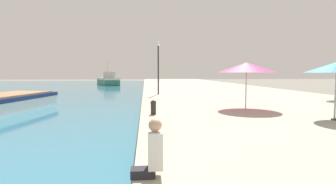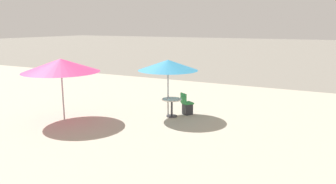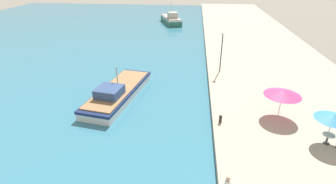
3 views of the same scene
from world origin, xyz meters
name	(u,v)px [view 3 (image 3 of 3)]	position (x,y,z in m)	size (l,w,h in m)	color
water_basin	(38,42)	(-28.00, 37.00, 0.02)	(56.00, 90.00, 0.04)	teal
quay_promenade	(257,47)	(8.00, 37.00, 0.27)	(16.00, 90.00, 0.53)	#B2A893
fishing_boat_near	(118,92)	(-8.97, 18.40, 0.68)	(4.88, 10.45, 3.23)	white
fishing_boat_mid	(171,19)	(-7.00, 54.19, 0.93)	(5.49, 8.95, 4.54)	#33705B
cafe_umbrella_pink	(334,117)	(7.87, 12.37, 2.63)	(2.41, 2.41, 2.31)	#B7B7B7
cafe_umbrella_white	(283,92)	(5.48, 15.72, 2.69)	(2.93, 2.93, 2.41)	#B7B7B7
cafe_table	(328,137)	(7.85, 12.18, 1.07)	(0.80, 0.80, 0.74)	#333338
mooring_bollard	(221,118)	(0.59, 14.20, 0.88)	(0.26, 0.26, 0.65)	#2D2823
lamppost	(222,46)	(1.36, 25.29, 3.63)	(0.36, 0.36, 4.56)	#232328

